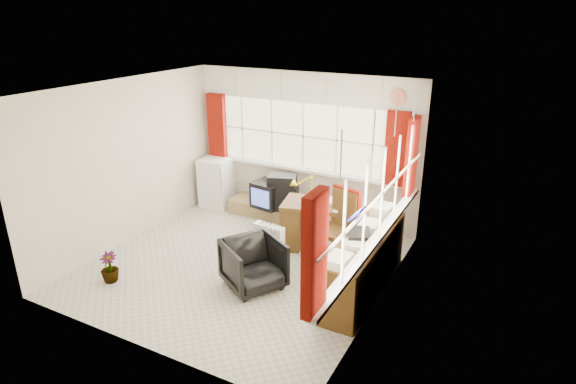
% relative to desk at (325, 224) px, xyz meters
% --- Properties ---
extents(ground, '(4.00, 4.00, 0.00)m').
position_rel_desk_xyz_m(ground, '(-0.84, -1.03, -0.41)').
color(ground, beige).
rests_on(ground, ground).
extents(room_walls, '(4.00, 4.00, 4.00)m').
position_rel_desk_xyz_m(room_walls, '(-0.84, -1.03, 1.09)').
color(room_walls, beige).
rests_on(room_walls, ground).
extents(window_back, '(3.70, 0.12, 3.60)m').
position_rel_desk_xyz_m(window_back, '(-0.84, 0.92, 0.54)').
color(window_back, '#F0E5BE').
rests_on(window_back, room_walls).
extents(window_right, '(0.12, 3.70, 3.60)m').
position_rel_desk_xyz_m(window_right, '(1.10, -1.03, 0.54)').
color(window_right, '#F0E5BE').
rests_on(window_right, room_walls).
extents(curtains, '(3.83, 3.83, 1.15)m').
position_rel_desk_xyz_m(curtains, '(0.08, -0.10, 1.05)').
color(curtains, maroon).
rests_on(curtains, room_walls).
extents(overhead_cabinets, '(3.98, 3.98, 0.48)m').
position_rel_desk_xyz_m(overhead_cabinets, '(0.14, -0.05, 1.84)').
color(overhead_cabinets, silver).
rests_on(overhead_cabinets, room_walls).
extents(desk, '(1.38, 0.90, 0.77)m').
position_rel_desk_xyz_m(desk, '(0.00, 0.00, 0.00)').
color(desk, '#5A3815').
rests_on(desk, ground).
extents(desk_lamp, '(0.16, 0.14, 0.43)m').
position_rel_desk_xyz_m(desk_lamp, '(-0.22, -0.05, 0.62)').
color(desk_lamp, yellow).
rests_on(desk_lamp, desk).
extents(task_chair, '(0.59, 0.62, 1.13)m').
position_rel_desk_xyz_m(task_chair, '(0.37, -0.34, 0.19)').
color(task_chair, black).
rests_on(task_chair, ground).
extents(office_chair, '(0.98, 0.97, 0.66)m').
position_rel_desk_xyz_m(office_chair, '(-0.39, -1.42, -0.08)').
color(office_chair, black).
rests_on(office_chair, ground).
extents(radiator, '(0.42, 0.20, 0.62)m').
position_rel_desk_xyz_m(radiator, '(-0.47, -0.83, -0.16)').
color(radiator, white).
rests_on(radiator, ground).
extents(credenza, '(0.50, 2.00, 0.85)m').
position_rel_desk_xyz_m(credenza, '(0.89, -0.83, -0.02)').
color(credenza, '#5A3815').
rests_on(credenza, ground).
extents(file_tray, '(0.37, 0.42, 0.11)m').
position_rel_desk_xyz_m(file_tray, '(0.85, -0.93, 0.40)').
color(file_tray, black).
rests_on(file_tray, credenza).
extents(tv_bench, '(1.40, 0.50, 0.25)m').
position_rel_desk_xyz_m(tv_bench, '(-1.39, 0.69, -0.28)').
color(tv_bench, tan).
rests_on(tv_bench, ground).
extents(crt_tv, '(0.54, 0.52, 0.44)m').
position_rel_desk_xyz_m(crt_tv, '(-1.29, 0.53, 0.06)').
color(crt_tv, black).
rests_on(crt_tv, tv_bench).
extents(hifi_stack, '(0.65, 0.53, 0.59)m').
position_rel_desk_xyz_m(hifi_stack, '(-1.04, 0.57, 0.12)').
color(hifi_stack, black).
rests_on(hifi_stack, tv_bench).
extents(mini_fridge, '(0.57, 0.57, 0.90)m').
position_rel_desk_xyz_m(mini_fridge, '(-2.47, 0.68, 0.04)').
color(mini_fridge, white).
rests_on(mini_fridge, ground).
extents(spray_bottle_a, '(0.14, 0.14, 0.32)m').
position_rel_desk_xyz_m(spray_bottle_a, '(-0.82, 0.30, -0.25)').
color(spray_bottle_a, silver).
rests_on(spray_bottle_a, ground).
extents(spray_bottle_b, '(0.11, 0.11, 0.19)m').
position_rel_desk_xyz_m(spray_bottle_b, '(-0.46, -0.46, -0.32)').
color(spray_bottle_b, '#8FD6CB').
rests_on(spray_bottle_b, ground).
extents(flower_vase, '(0.28, 0.28, 0.42)m').
position_rel_desk_xyz_m(flower_vase, '(-2.16, -2.21, -0.20)').
color(flower_vase, black).
rests_on(flower_vase, ground).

